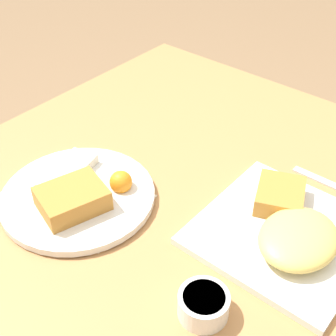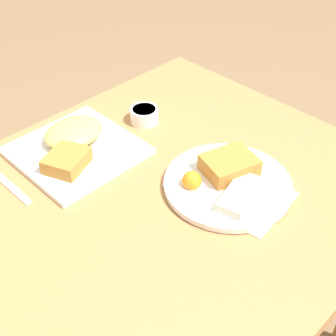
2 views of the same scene
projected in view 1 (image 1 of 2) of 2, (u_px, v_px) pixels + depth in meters
dining_table at (161, 216)px, 0.97m from camera, size 1.05×0.87×0.74m
menu_card at (76, 196)px, 0.90m from camera, size 0.20×0.28×0.00m
plate_square_near at (288, 230)px, 0.80m from camera, size 0.28×0.28×0.06m
plate_oval_far at (78, 194)px, 0.88m from camera, size 0.29×0.29×0.05m
sauce_ramekin at (204, 304)px, 0.68m from camera, size 0.08×0.08×0.04m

